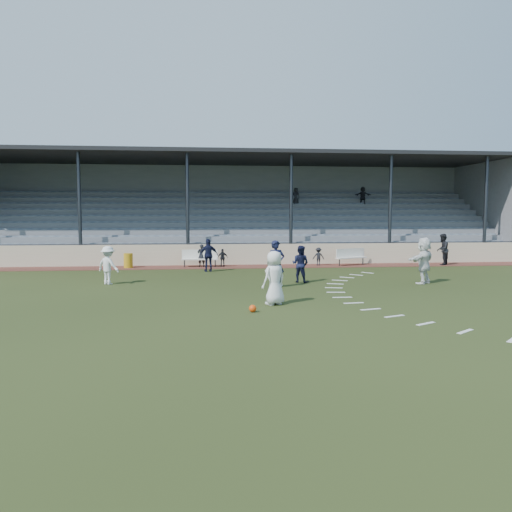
% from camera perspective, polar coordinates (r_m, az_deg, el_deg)
% --- Properties ---
extents(ground, '(90.00, 90.00, 0.00)m').
position_cam_1_polar(ground, '(17.62, 0.84, -4.92)').
color(ground, '#273214').
rests_on(ground, ground).
extents(cinder_track, '(34.00, 2.00, 0.02)m').
position_cam_1_polar(cinder_track, '(27.98, -1.68, -1.21)').
color(cinder_track, '#562922').
rests_on(cinder_track, ground).
extents(retaining_wall, '(34.00, 0.18, 1.20)m').
position_cam_1_polar(retaining_wall, '(28.96, -1.83, 0.17)').
color(retaining_wall, beige).
rests_on(retaining_wall, ground).
extents(bench_left, '(2.03, 0.61, 0.95)m').
position_cam_1_polar(bench_left, '(27.88, -6.44, -0.08)').
color(bench_left, silver).
rests_on(bench_left, cinder_track).
extents(bench_right, '(2.00, 1.19, 0.95)m').
position_cam_1_polar(bench_right, '(29.14, 10.78, 0.08)').
color(bench_right, silver).
rests_on(bench_right, cinder_track).
extents(trash_bin, '(0.49, 0.49, 0.79)m').
position_cam_1_polar(trash_bin, '(28.13, -14.39, -0.51)').
color(trash_bin, '#C09016').
rests_on(trash_bin, cinder_track).
extents(football, '(0.23, 0.23, 0.23)m').
position_cam_1_polar(football, '(15.29, -0.39, -6.02)').
color(football, '#E3450D').
rests_on(football, ground).
extents(player_white_lead, '(1.04, 0.95, 1.78)m').
position_cam_1_polar(player_white_lead, '(16.42, 2.11, -2.52)').
color(player_white_lead, white).
rests_on(player_white_lead, ground).
extents(player_navy_lead, '(0.76, 0.56, 1.91)m').
position_cam_1_polar(player_navy_lead, '(20.20, 2.32, -0.91)').
color(player_navy_lead, black).
rests_on(player_navy_lead, ground).
extents(player_navy_mid, '(0.99, 0.94, 1.61)m').
position_cam_1_polar(player_navy_mid, '(21.72, 5.10, -0.92)').
color(player_navy_mid, black).
rests_on(player_navy_mid, ground).
extents(player_white_wing, '(1.21, 1.07, 1.62)m').
position_cam_1_polar(player_white_wing, '(21.95, -16.54, -1.03)').
color(player_white_wing, white).
rests_on(player_white_wing, ground).
extents(player_navy_wing, '(1.05, 0.59, 1.68)m').
position_cam_1_polar(player_navy_wing, '(25.70, -5.44, 0.08)').
color(player_navy_wing, black).
rests_on(player_navy_wing, ground).
extents(player_white_back, '(1.78, 1.63, 1.98)m').
position_cam_1_polar(player_white_back, '(22.45, 18.63, -0.49)').
color(player_white_back, white).
rests_on(player_white_back, ground).
extents(official, '(1.09, 1.10, 1.79)m').
position_cam_1_polar(official, '(30.65, 20.54, 0.72)').
color(official, black).
rests_on(official, cinder_track).
extents(sub_left_near, '(0.52, 0.41, 1.24)m').
position_cam_1_polar(sub_left_near, '(27.96, -6.26, 0.06)').
color(sub_left_near, black).
rests_on(sub_left_near, cinder_track).
extents(sub_left_far, '(0.59, 0.25, 0.99)m').
position_cam_1_polar(sub_left_far, '(27.86, -3.83, -0.20)').
color(sub_left_far, black).
rests_on(sub_left_far, cinder_track).
extents(sub_right, '(0.68, 0.41, 1.02)m').
position_cam_1_polar(sub_right, '(28.73, 7.15, -0.04)').
color(sub_right, black).
rests_on(sub_right, cinder_track).
extents(grandstand, '(34.60, 9.00, 6.61)m').
position_cam_1_polar(grandstand, '(33.57, -2.40, 3.57)').
color(grandstand, gray).
rests_on(grandstand, ground).
extents(penalty_arc, '(3.89, 14.63, 0.01)m').
position_cam_1_polar(penalty_arc, '(18.55, 13.62, -4.54)').
color(penalty_arc, white).
rests_on(penalty_arc, ground).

